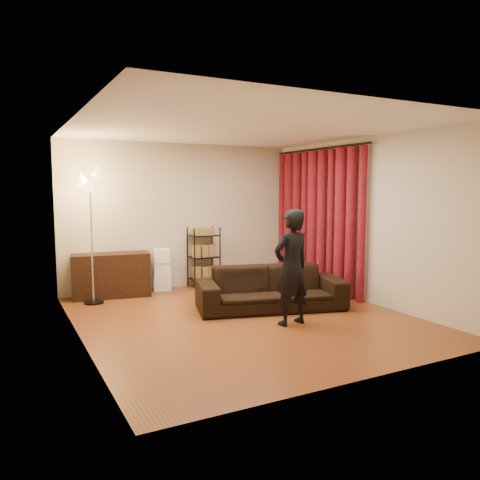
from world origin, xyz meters
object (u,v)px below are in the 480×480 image
person (291,267)px  storage_boxes (162,270)px  sofa (271,288)px  floor_lamp (92,238)px  media_cabinet (111,275)px  wire_shelf (204,257)px

person → storage_boxes: size_ratio=2.06×
sofa → floor_lamp: floor_lamp is taller
storage_boxes → person: bearing=-72.9°
media_cabinet → wire_shelf: bearing=10.6°
sofa → storage_boxes: bearing=132.3°
person → floor_lamp: (-2.19, 2.48, 0.27)m
storage_boxes → floor_lamp: floor_lamp is taller
storage_boxes → sofa: bearing=-62.7°
person → floor_lamp: size_ratio=0.74×
media_cabinet → storage_boxes: size_ratio=1.69×
sofa → media_cabinet: (-2.01, 1.99, 0.05)m
sofa → floor_lamp: 2.98m
sofa → person: bearing=-87.0°
media_cabinet → storage_boxes: bearing=14.1°
person → media_cabinet: person is taller
sofa → media_cabinet: media_cabinet is taller
floor_lamp → media_cabinet: bearing=43.0°
storage_boxes → wire_shelf: (0.82, -0.03, 0.18)m
storage_boxes → floor_lamp: 1.53m
floor_lamp → wire_shelf: bearing=10.4°
wire_shelf → floor_lamp: (-2.12, -0.39, 0.50)m
wire_shelf → person: bearing=-66.7°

